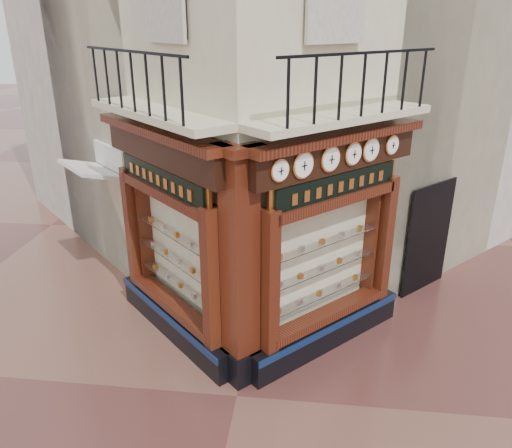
# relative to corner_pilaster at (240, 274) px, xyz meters

# --- Properties ---
(ground) EXTENTS (80.00, 80.00, 0.00)m
(ground) POSITION_rel_corner_pilaster_xyz_m (0.00, -0.50, -1.95)
(ground) COLOR #512925
(ground) RESTS_ON ground
(main_building) EXTENTS (11.31, 11.31, 12.00)m
(main_building) POSITION_rel_corner_pilaster_xyz_m (0.00, 5.66, 4.05)
(main_building) COLOR beige
(main_building) RESTS_ON ground
(neighbour_left) EXTENTS (11.31, 11.31, 11.00)m
(neighbour_left) POSITION_rel_corner_pilaster_xyz_m (-2.47, 8.13, 3.55)
(neighbour_left) COLOR beige
(neighbour_left) RESTS_ON ground
(neighbour_right) EXTENTS (11.31, 11.31, 11.00)m
(neighbour_right) POSITION_rel_corner_pilaster_xyz_m (2.47, 8.13, 3.55)
(neighbour_right) COLOR beige
(neighbour_right) RESTS_ON ground
(shopfront_left) EXTENTS (2.86, 2.86, 3.98)m
(shopfront_left) POSITION_rel_corner_pilaster_xyz_m (-1.41, 1.07, 0.03)
(shopfront_left) COLOR black
(shopfront_left) RESTS_ON ground
(shopfront_right) EXTENTS (2.86, 2.86, 3.98)m
(shopfront_right) POSITION_rel_corner_pilaster_xyz_m (1.41, 1.07, 0.03)
(shopfront_right) COLOR black
(shopfront_right) RESTS_ON ground
(corner_pilaster) EXTENTS (0.85, 0.85, 3.98)m
(corner_pilaster) POSITION_rel_corner_pilaster_xyz_m (0.00, 0.00, 0.00)
(corner_pilaster) COLOR black
(corner_pilaster) RESTS_ON ground
(balcony) EXTENTS (5.94, 2.97, 1.03)m
(balcony) POSITION_rel_corner_pilaster_xyz_m (0.00, 0.99, 2.27)
(balcony) COLOR beige
(balcony) RESTS_ON ground
(clock_a) EXTENTS (0.27, 0.27, 0.34)m
(clock_a) POSITION_rel_corner_pilaster_xyz_m (0.59, -0.02, 1.67)
(clock_a) COLOR #D29246
(clock_a) RESTS_ON ground
(clock_b) EXTENTS (0.33, 0.33, 0.41)m
(clock_b) POSITION_rel_corner_pilaster_xyz_m (0.90, 0.30, 1.67)
(clock_b) COLOR #D29246
(clock_b) RESTS_ON ground
(clock_c) EXTENTS (0.33, 0.33, 0.41)m
(clock_c) POSITION_rel_corner_pilaster_xyz_m (1.30, 0.70, 1.67)
(clock_c) COLOR #D29246
(clock_c) RESTS_ON ground
(clock_d) EXTENTS (0.30, 0.30, 0.38)m
(clock_d) POSITION_rel_corner_pilaster_xyz_m (1.67, 1.06, 1.67)
(clock_d) COLOR #D29246
(clock_d) RESTS_ON ground
(clock_e) EXTENTS (0.32, 0.32, 0.40)m
(clock_e) POSITION_rel_corner_pilaster_xyz_m (1.97, 1.37, 1.67)
(clock_e) COLOR #D29246
(clock_e) RESTS_ON ground
(clock_f) EXTENTS (0.27, 0.27, 0.34)m
(clock_f) POSITION_rel_corner_pilaster_xyz_m (2.36, 1.76, 1.67)
(clock_f) COLOR #D29246
(clock_f) RESTS_ON ground
(awning) EXTENTS (1.66, 1.66, 0.31)m
(awning) POSITION_rel_corner_pilaster_xyz_m (-3.59, 2.89, -1.95)
(awning) COLOR silver
(awning) RESTS_ON ground
(signboard_left) EXTENTS (2.11, 2.11, 0.56)m
(signboard_left) POSITION_rel_corner_pilaster_xyz_m (-1.46, 1.01, 1.15)
(signboard_left) COLOR #CD853C
(signboard_left) RESTS_ON ground
(signboard_right) EXTENTS (2.09, 2.09, 0.56)m
(signboard_right) POSITION_rel_corner_pilaster_xyz_m (1.46, 1.01, 1.15)
(signboard_right) COLOR #CD853C
(signboard_right) RESTS_ON ground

